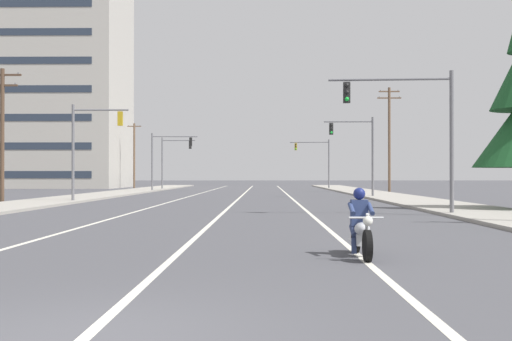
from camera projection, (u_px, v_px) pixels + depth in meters
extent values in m
plane|color=#47474C|center=(83.00, 336.00, 6.83)|extent=(400.00, 400.00, 0.00)
cube|color=beige|center=(241.00, 196.00, 51.82)|extent=(0.16, 100.00, 0.01)
cube|color=beige|center=(190.00, 196.00, 51.88)|extent=(0.16, 100.00, 0.01)
cube|color=beige|center=(289.00, 196.00, 51.77)|extent=(0.16, 100.00, 0.01)
cube|color=#9E998E|center=(397.00, 198.00, 46.66)|extent=(4.40, 110.00, 0.14)
cube|color=#9E998E|center=(81.00, 198.00, 46.98)|extent=(4.40, 110.00, 0.14)
cylinder|color=black|center=(367.00, 246.00, 12.65)|extent=(0.12, 0.64, 0.64)
cylinder|color=black|center=(356.00, 238.00, 14.20)|extent=(0.12, 0.64, 0.64)
cylinder|color=silver|center=(367.00, 230.00, 12.75)|extent=(0.07, 0.33, 0.68)
sphere|color=white|center=(368.00, 221.00, 12.60)|extent=(0.20, 0.20, 0.20)
cylinder|color=silver|center=(366.00, 218.00, 12.80)|extent=(0.70, 0.05, 0.04)
ellipsoid|color=#B7BABF|center=(362.00, 229.00, 13.30)|extent=(0.32, 0.56, 0.28)
cube|color=silver|center=(361.00, 239.00, 13.42)|extent=(0.24, 0.44, 0.24)
cube|color=black|center=(359.00, 230.00, 13.74)|extent=(0.28, 0.52, 0.12)
cube|color=#B7BABF|center=(356.00, 225.00, 14.15)|extent=(0.20, 0.36, 0.08)
cylinder|color=silver|center=(352.00, 241.00, 13.82)|extent=(0.08, 0.55, 0.08)
cube|color=navy|center=(359.00, 213.00, 13.70)|extent=(0.36, 0.24, 0.56)
sphere|color=navy|center=(359.00, 194.00, 13.69)|extent=(0.26, 0.26, 0.26)
cylinder|color=navy|center=(367.00, 231.00, 13.56)|extent=(0.14, 0.44, 0.30)
cylinder|color=navy|center=(369.00, 246.00, 13.38)|extent=(0.11, 0.16, 0.35)
cylinder|color=navy|center=(370.00, 209.00, 13.44)|extent=(0.10, 0.52, 0.27)
cylinder|color=navy|center=(354.00, 231.00, 13.56)|extent=(0.14, 0.44, 0.30)
cylinder|color=navy|center=(354.00, 246.00, 13.38)|extent=(0.11, 0.16, 0.35)
cylinder|color=navy|center=(352.00, 209.00, 13.45)|extent=(0.10, 0.52, 0.27)
cylinder|color=slate|center=(452.00, 143.00, 27.07)|extent=(0.18, 0.18, 6.20)
cylinder|color=slate|center=(390.00, 79.00, 27.28)|extent=(5.23, 0.43, 0.11)
cube|color=black|center=(347.00, 93.00, 27.41)|extent=(0.31, 0.26, 0.90)
sphere|color=black|center=(347.00, 85.00, 27.26)|extent=(0.18, 0.18, 0.18)
sphere|color=black|center=(347.00, 92.00, 27.26)|extent=(0.18, 0.18, 0.18)
sphere|color=green|center=(347.00, 99.00, 27.25)|extent=(0.18, 0.18, 0.18)
cylinder|color=slate|center=(73.00, 153.00, 40.04)|extent=(0.18, 0.18, 6.20)
cylinder|color=slate|center=(101.00, 110.00, 40.06)|extent=(3.50, 0.15, 0.11)
cube|color=#B79319|center=(120.00, 119.00, 40.05)|extent=(0.30, 0.24, 0.90)
sphere|color=black|center=(121.00, 114.00, 40.21)|extent=(0.18, 0.18, 0.18)
sphere|color=black|center=(121.00, 119.00, 40.21)|extent=(0.18, 0.18, 0.18)
sphere|color=green|center=(121.00, 124.00, 40.20)|extent=(0.18, 0.18, 0.18)
cylinder|color=slate|center=(373.00, 157.00, 48.76)|extent=(0.18, 0.18, 6.20)
cylinder|color=slate|center=(348.00, 122.00, 48.82)|extent=(3.75, 0.15, 0.11)
cube|color=black|center=(331.00, 129.00, 48.85)|extent=(0.30, 0.24, 0.90)
sphere|color=black|center=(331.00, 125.00, 48.69)|extent=(0.18, 0.18, 0.18)
sphere|color=black|center=(331.00, 129.00, 48.69)|extent=(0.18, 0.18, 0.18)
sphere|color=green|center=(331.00, 133.00, 48.69)|extent=(0.18, 0.18, 0.18)
cylinder|color=slate|center=(152.00, 162.00, 67.57)|extent=(0.18, 0.18, 6.20)
cylinder|color=slate|center=(175.00, 137.00, 67.70)|extent=(4.81, 0.39, 0.11)
cube|color=black|center=(191.00, 142.00, 67.77)|extent=(0.31, 0.26, 0.90)
sphere|color=black|center=(191.00, 139.00, 67.93)|extent=(0.18, 0.18, 0.18)
sphere|color=black|center=(191.00, 142.00, 67.93)|extent=(0.18, 0.18, 0.18)
sphere|color=green|center=(191.00, 145.00, 67.92)|extent=(0.18, 0.18, 0.18)
cylinder|color=slate|center=(329.00, 164.00, 79.26)|extent=(0.18, 0.18, 6.20)
cylinder|color=slate|center=(309.00, 142.00, 79.48)|extent=(4.86, 0.45, 0.11)
cube|color=#B79319|center=(296.00, 147.00, 79.61)|extent=(0.32, 0.26, 0.90)
sphere|color=black|center=(296.00, 144.00, 79.46)|extent=(0.18, 0.18, 0.18)
sphere|color=black|center=(296.00, 147.00, 79.46)|extent=(0.18, 0.18, 0.18)
sphere|color=green|center=(296.00, 149.00, 79.46)|extent=(0.18, 0.18, 0.18)
cylinder|color=slate|center=(162.00, 164.00, 75.28)|extent=(0.18, 0.18, 6.20)
cylinder|color=slate|center=(179.00, 140.00, 75.24)|extent=(3.93, 0.17, 0.11)
cube|color=black|center=(190.00, 145.00, 75.20)|extent=(0.30, 0.24, 0.90)
sphere|color=black|center=(190.00, 143.00, 75.36)|extent=(0.18, 0.18, 0.18)
sphere|color=black|center=(190.00, 145.00, 75.36)|extent=(0.18, 0.18, 0.18)
sphere|color=green|center=(190.00, 148.00, 75.35)|extent=(0.18, 0.18, 0.18)
cylinder|color=#4C3828|center=(2.00, 136.00, 39.47)|extent=(0.26, 0.26, 8.37)
cube|color=#4C3828|center=(2.00, 75.00, 39.50)|extent=(2.35, 0.12, 0.12)
cylinder|color=slate|center=(18.00, 73.00, 39.49)|extent=(0.08, 0.08, 0.12)
cube|color=#4C3828|center=(2.00, 85.00, 39.50)|extent=(1.89, 0.12, 0.12)
cylinder|color=slate|center=(15.00, 84.00, 39.49)|extent=(0.08, 0.08, 0.12)
cylinder|color=brown|center=(389.00, 140.00, 63.17)|extent=(0.26, 0.26, 10.47)
cube|color=brown|center=(389.00, 91.00, 63.20)|extent=(2.07, 0.12, 0.12)
cylinder|color=slate|center=(380.00, 91.00, 63.22)|extent=(0.08, 0.08, 0.12)
cylinder|color=slate|center=(398.00, 90.00, 63.19)|extent=(0.08, 0.08, 0.12)
cube|color=brown|center=(389.00, 98.00, 63.20)|extent=(2.37, 0.12, 0.12)
cylinder|color=slate|center=(379.00, 97.00, 63.21)|extent=(0.08, 0.08, 0.12)
cylinder|color=slate|center=(399.00, 97.00, 63.19)|extent=(0.08, 0.08, 0.12)
cylinder|color=brown|center=(134.00, 156.00, 84.66)|extent=(0.26, 0.26, 8.65)
cube|color=brown|center=(134.00, 126.00, 84.68)|extent=(1.85, 0.12, 0.12)
cylinder|color=slate|center=(128.00, 126.00, 84.69)|extent=(0.08, 0.08, 0.12)
cylinder|color=slate|center=(140.00, 126.00, 84.67)|extent=(0.08, 0.08, 0.12)
cube|color=#B2ADA3|center=(25.00, 83.00, 87.33)|extent=(26.88, 15.21, 28.73)
cube|color=#283342|center=(2.00, 175.00, 79.60)|extent=(22.58, 0.06, 0.90)
cube|color=#283342|center=(2.00, 146.00, 79.63)|extent=(22.58, 0.06, 0.90)
cube|color=#283342|center=(2.00, 117.00, 79.65)|extent=(22.58, 0.06, 0.90)
cube|color=#283342|center=(2.00, 89.00, 79.68)|extent=(22.58, 0.06, 0.90)
cube|color=#283342|center=(2.00, 60.00, 79.71)|extent=(22.58, 0.06, 0.90)
cube|color=#283342|center=(2.00, 32.00, 79.73)|extent=(22.58, 0.06, 0.90)
cube|color=#283342|center=(2.00, 3.00, 79.76)|extent=(22.58, 0.06, 0.90)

